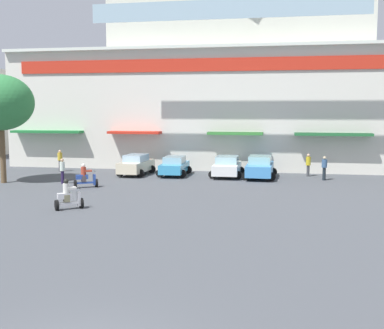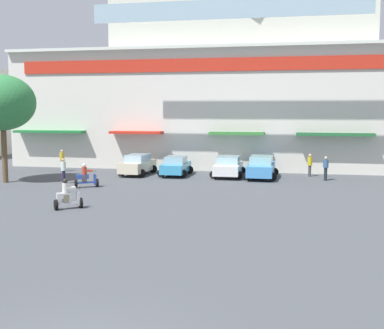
# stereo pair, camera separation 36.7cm
# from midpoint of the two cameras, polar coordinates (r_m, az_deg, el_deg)

# --- Properties ---
(ground_plane) EXTENTS (128.00, 128.00, 0.00)m
(ground_plane) POSITION_cam_midpoint_polar(r_m,az_deg,el_deg) (22.37, -0.31, -6.37)
(ground_plane) COLOR #474A4F
(colonial_building) EXTENTS (38.72, 17.10, 18.60)m
(colonial_building) POSITION_cam_midpoint_polar(r_m,az_deg,el_deg) (44.89, 5.37, 10.11)
(colonial_building) COLOR silver
(colonial_building) RESTS_ON ground
(plaza_tree_0) EXTENTS (4.32, 4.63, 7.26)m
(plaza_tree_0) POSITION_cam_midpoint_polar(r_m,az_deg,el_deg) (35.17, -21.74, 6.70)
(plaza_tree_0) COLOR brown
(plaza_tree_0) RESTS_ON ground
(parked_car_0) EXTENTS (2.39, 4.17, 1.55)m
(parked_car_0) POSITION_cam_midpoint_polar(r_m,az_deg,el_deg) (37.21, -6.82, -0.01)
(parked_car_0) COLOR beige
(parked_car_0) RESTS_ON ground
(parked_car_1) EXTENTS (2.29, 3.86, 1.44)m
(parked_car_1) POSITION_cam_midpoint_polar(r_m,az_deg,el_deg) (36.59, -2.35, -0.16)
(parked_car_1) COLOR #3793C5
(parked_car_1) RESTS_ON ground
(parked_car_2) EXTENTS (2.43, 4.22, 1.52)m
(parked_car_2) POSITION_cam_midpoint_polar(r_m,az_deg,el_deg) (36.05, 3.83, -0.21)
(parked_car_2) COLOR silver
(parked_car_2) RESTS_ON ground
(parked_car_3) EXTENTS (2.44, 4.41, 1.61)m
(parked_car_3) POSITION_cam_midpoint_polar(r_m,az_deg,el_deg) (35.54, 7.64, -0.29)
(parked_car_3) COLOR #4189CB
(parked_car_3) RESTS_ON ground
(scooter_rider_2) EXTENTS (1.40, 1.24, 1.55)m
(scooter_rider_2) POSITION_cam_midpoint_polar(r_m,az_deg,el_deg) (25.14, -14.63, -3.67)
(scooter_rider_2) COLOR black
(scooter_rider_2) RESTS_ON ground
(scooter_rider_4) EXTENTS (1.53, 1.20, 1.55)m
(scooter_rider_4) POSITION_cam_midpoint_polar(r_m,az_deg,el_deg) (31.72, -12.68, -1.52)
(scooter_rider_4) COLOR black
(scooter_rider_4) RESTS_ON ground
(pedestrian_0) EXTENTS (0.40, 0.40, 1.70)m
(pedestrian_0) POSITION_cam_midpoint_polar(r_m,az_deg,el_deg) (33.73, -15.20, -0.54)
(pedestrian_0) COLOR #271C40
(pedestrian_0) RESTS_ON ground
(pedestrian_1) EXTENTS (0.51, 0.51, 1.73)m
(pedestrian_1) POSITION_cam_midpoint_polar(r_m,az_deg,el_deg) (40.34, -15.41, 0.60)
(pedestrian_1) COLOR #453E48
(pedestrian_1) RESTS_ON ground
(pedestrian_3) EXTENTS (0.48, 0.48, 1.68)m
(pedestrian_3) POSITION_cam_midpoint_polar(r_m,az_deg,el_deg) (37.04, 13.14, 0.12)
(pedestrian_3) COLOR #404245
(pedestrian_3) RESTS_ON ground
(pedestrian_4) EXTENTS (0.50, 0.50, 1.69)m
(pedestrian_4) POSITION_cam_midpoint_polar(r_m,az_deg,el_deg) (35.28, 14.90, -0.24)
(pedestrian_4) COLOR #1C252B
(pedestrian_4) RESTS_ON ground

